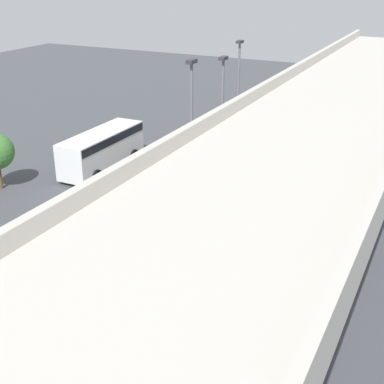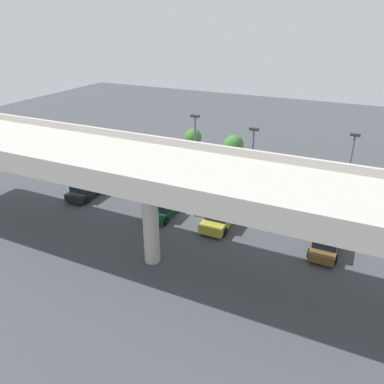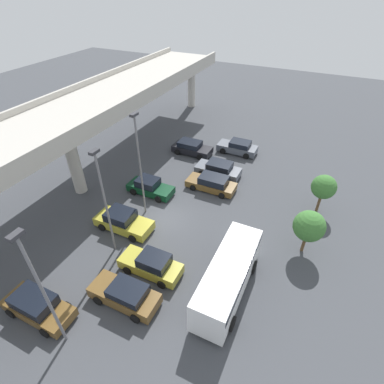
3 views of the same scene
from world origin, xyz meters
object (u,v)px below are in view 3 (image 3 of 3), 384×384
parked_car_6 (218,169)px  parked_car_5 (212,183)px  parked_car_3 (123,221)px  shuttle_bus (228,275)px  parked_car_1 (125,294)px  parked_car_7 (192,148)px  parked_car_4 (150,187)px  parked_car_8 (238,147)px  lamp_post_by_overpass (104,197)px  parked_car_0 (37,306)px  parked_car_2 (152,264)px  tree_front_left (309,226)px  tree_front_right (324,187)px  lamp_post_mid_lot (41,287)px  lamp_post_near_aisle (140,160)px

parked_car_6 → parked_car_5: bearing=97.3°
parked_car_5 → parked_car_6: bearing=-82.7°
parked_car_3 → shuttle_bus: size_ratio=0.64×
parked_car_1 → parked_car_6: bearing=-89.8°
parked_car_3 → parked_car_7: bearing=91.5°
parked_car_1 → parked_car_4: bearing=-65.8°
parked_car_6 → parked_car_8: 5.50m
lamp_post_by_overpass → parked_car_7: bearing=3.9°
parked_car_5 → lamp_post_by_overpass: lamp_post_by_overpass is taller
parked_car_0 → parked_car_2: parked_car_2 is taller
shuttle_bus → tree_front_left: bearing=146.0°
parked_car_5 → parked_car_7: size_ratio=1.06×
parked_car_6 → tree_front_right: size_ratio=1.27×
parked_car_0 → lamp_post_by_overpass: size_ratio=0.54×
parked_car_2 → parked_car_5: size_ratio=0.94×
parked_car_0 → parked_car_3: size_ratio=0.96×
parked_car_4 → tree_front_left: size_ratio=1.20×
parked_car_5 → tree_front_left: 10.53m
parked_car_8 → tree_front_left: size_ratio=1.23×
parked_car_5 → lamp_post_mid_lot: bearing=83.4°
tree_front_right → parked_car_8: bearing=54.1°
tree_front_left → parked_car_1: bearing=134.4°
shuttle_bus → lamp_post_near_aisle: lamp_post_near_aisle is taller
parked_car_6 → parked_car_7: size_ratio=1.02×
parked_car_0 → tree_front_right: tree_front_right is taller
parked_car_1 → parked_car_3: 7.07m
parked_car_8 → shuttle_bus: bearing=106.3°
parked_car_5 → parked_car_6: parked_car_6 is taller
parked_car_8 → lamp_post_mid_lot: size_ratio=0.53×
parked_car_4 → shuttle_bus: 12.79m
parked_car_8 → tree_front_right: bearing=144.1°
parked_car_5 → parked_car_8: 8.10m
lamp_post_by_overpass → parked_car_6: bearing=-14.8°
parked_car_0 → shuttle_bus: bearing=33.0°
parked_car_5 → parked_car_6: size_ratio=1.04×
parked_car_4 → parked_car_6: bearing=50.2°
parked_car_1 → parked_car_2: 2.80m
parked_car_1 → lamp_post_mid_lot: size_ratio=0.54×
parked_car_5 → parked_car_3: bearing=61.3°
parked_car_7 → lamp_post_by_overpass: (-16.13, -1.11, 4.29)m
parked_car_4 → lamp_post_near_aisle: size_ratio=0.48×
shuttle_bus → lamp_post_near_aisle: size_ratio=0.82×
parked_car_1 → parked_car_8: size_ratio=1.02×
parked_car_8 → lamp_post_near_aisle: 15.07m
parked_car_3 → tree_front_right: size_ratio=1.32×
parked_car_4 → lamp_post_mid_lot: bearing=-77.8°
parked_car_3 → lamp_post_mid_lot: 10.48m
lamp_post_by_overpass → tree_front_right: 17.92m
parked_car_5 → shuttle_bus: 11.73m
tree_front_left → parked_car_5: bearing=64.4°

